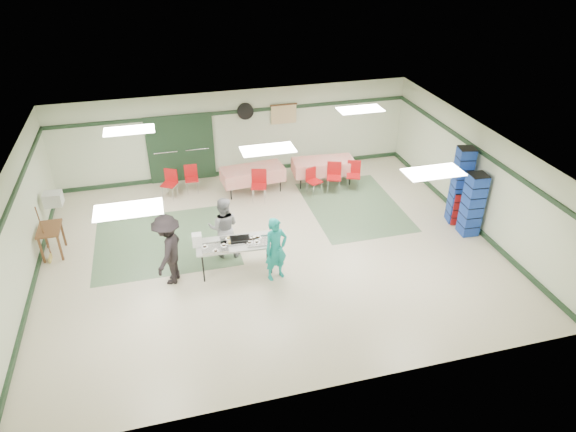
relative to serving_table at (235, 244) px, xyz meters
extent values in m
plane|color=beige|center=(0.95, 0.65, -0.71)|extent=(11.00, 11.00, 0.00)
plane|color=silver|center=(0.95, 0.65, 1.99)|extent=(11.00, 11.00, 0.00)
plane|color=beige|center=(0.95, 5.15, 0.64)|extent=(11.00, 0.00, 11.00)
plane|color=beige|center=(0.95, -3.85, 0.64)|extent=(11.00, 0.00, 11.00)
plane|color=beige|center=(-4.55, 0.65, 0.64)|extent=(0.00, 9.00, 9.00)
plane|color=beige|center=(6.45, 0.65, 0.64)|extent=(0.00, 9.00, 9.00)
cube|color=#1C331F|center=(0.95, 5.12, 1.34)|extent=(11.00, 0.06, 0.10)
cube|color=#1C331F|center=(0.95, 5.12, -0.65)|extent=(11.00, 0.06, 0.12)
cube|color=#1C331F|center=(-4.52, 0.65, 1.34)|extent=(0.06, 9.00, 0.10)
cube|color=#1C331F|center=(-4.52, 0.65, -0.65)|extent=(0.06, 9.00, 0.12)
cube|color=#1C331F|center=(6.42, 0.65, 1.34)|extent=(0.06, 9.00, 0.10)
cube|color=#1C331F|center=(6.42, 0.65, -0.65)|extent=(0.06, 9.00, 0.12)
cube|color=#5A7958|center=(-1.55, 1.65, -0.71)|extent=(3.50, 3.00, 0.01)
cube|color=#5A7958|center=(3.75, 2.15, -0.71)|extent=(2.50, 3.50, 0.01)
cube|color=gray|center=(-1.25, 5.09, 0.34)|extent=(0.90, 0.06, 2.10)
cube|color=gray|center=(-0.30, 5.09, 0.34)|extent=(0.90, 0.06, 2.10)
cube|color=#1C331F|center=(-0.78, 5.07, 0.34)|extent=(2.00, 0.03, 2.15)
cylinder|color=black|center=(1.25, 5.09, 1.34)|extent=(0.50, 0.10, 0.50)
cube|color=#DBC789|center=(2.45, 5.09, 1.14)|extent=(0.80, 0.02, 0.60)
cube|color=#B3B3AE|center=(0.00, 0.00, 0.03)|extent=(1.82, 0.81, 0.04)
cylinder|color=black|center=(-0.79, -0.25, -0.35)|extent=(0.04, 0.04, 0.72)
cylinder|color=black|center=(0.76, -0.33, -0.35)|extent=(0.04, 0.04, 0.72)
cylinder|color=black|center=(-0.76, 0.33, -0.35)|extent=(0.04, 0.04, 0.72)
cylinder|color=black|center=(0.79, 0.25, -0.35)|extent=(0.04, 0.04, 0.72)
cube|color=silver|center=(0.52, -0.10, 0.06)|extent=(0.58, 0.45, 0.02)
cube|color=silver|center=(-0.06, 0.07, 0.06)|extent=(0.54, 0.42, 0.02)
cube|color=silver|center=(-0.48, -0.11, 0.06)|extent=(0.60, 0.47, 0.02)
cube|color=black|center=(0.12, 0.04, 0.09)|extent=(0.46, 0.30, 0.08)
cube|color=white|center=(-0.84, 0.10, 0.19)|extent=(0.23, 0.21, 0.30)
imported|color=teal|center=(0.83, -0.50, 0.05)|extent=(0.64, 0.51, 1.53)
imported|color=gray|center=(-0.16, 0.70, 0.06)|extent=(0.87, 0.74, 1.55)
imported|color=black|center=(-1.49, -0.03, 0.13)|extent=(1.00, 1.25, 1.69)
cube|color=red|center=(3.36, 3.80, 0.03)|extent=(1.90, 0.94, 0.05)
cube|color=red|center=(3.36, 3.80, -0.16)|extent=(1.90, 0.96, 0.40)
cylinder|color=black|center=(2.57, 3.55, -0.35)|extent=(0.04, 0.04, 0.72)
cylinder|color=black|center=(4.11, 3.44, -0.35)|extent=(0.04, 0.04, 0.72)
cylinder|color=black|center=(2.62, 4.17, -0.35)|extent=(0.04, 0.04, 0.72)
cylinder|color=black|center=(4.15, 4.05, -0.35)|extent=(0.04, 0.04, 0.72)
cube|color=red|center=(1.16, 3.80, 0.03)|extent=(1.88, 0.95, 0.05)
cube|color=red|center=(1.16, 3.80, -0.16)|extent=(1.89, 0.97, 0.40)
cylinder|color=black|center=(0.44, 3.43, -0.35)|extent=(0.04, 0.04, 0.72)
cylinder|color=black|center=(1.95, 3.57, -0.35)|extent=(0.04, 0.04, 0.72)
cylinder|color=black|center=(0.38, 4.03, -0.35)|extent=(0.04, 0.04, 0.72)
cylinder|color=black|center=(1.89, 4.17, -0.35)|extent=(0.04, 0.04, 0.72)
cube|color=red|center=(3.48, 3.15, -0.26)|extent=(0.53, 0.53, 0.04)
cube|color=red|center=(3.55, 3.33, -0.03)|extent=(0.41, 0.18, 0.42)
cylinder|color=silver|center=(3.27, 3.05, -0.50)|extent=(0.02, 0.02, 0.44)
cylinder|color=silver|center=(3.59, 2.94, -0.50)|extent=(0.02, 0.02, 0.44)
cylinder|color=silver|center=(3.38, 3.36, -0.50)|extent=(0.02, 0.02, 0.44)
cylinder|color=silver|center=(3.70, 3.25, -0.50)|extent=(0.02, 0.02, 0.44)
cube|color=red|center=(2.88, 3.15, -0.31)|extent=(0.49, 0.49, 0.04)
cube|color=red|center=(2.81, 3.30, -0.10)|extent=(0.36, 0.19, 0.37)
cylinder|color=silver|center=(2.80, 2.96, -0.52)|extent=(0.02, 0.02, 0.39)
cylinder|color=silver|center=(3.07, 3.08, -0.52)|extent=(0.02, 0.02, 0.39)
cylinder|color=silver|center=(2.68, 3.23, -0.52)|extent=(0.02, 0.02, 0.39)
cylinder|color=silver|center=(2.95, 3.35, -0.52)|extent=(0.02, 0.02, 0.39)
cube|color=red|center=(4.10, 3.15, -0.27)|extent=(0.53, 0.53, 0.04)
cube|color=red|center=(4.17, 3.32, -0.05)|extent=(0.39, 0.19, 0.40)
cylinder|color=silver|center=(3.89, 3.06, -0.50)|extent=(0.02, 0.02, 0.42)
cylinder|color=silver|center=(4.19, 2.94, -0.50)|extent=(0.02, 0.02, 0.42)
cylinder|color=silver|center=(4.01, 3.36, -0.50)|extent=(0.02, 0.02, 0.42)
cylinder|color=silver|center=(4.31, 3.24, -0.50)|extent=(0.02, 0.02, 0.42)
cube|color=red|center=(1.21, 3.15, -0.24)|extent=(0.53, 0.53, 0.04)
cube|color=red|center=(1.26, 3.34, 0.00)|extent=(0.43, 0.15, 0.43)
cylinder|color=silver|center=(1.00, 3.03, -0.49)|extent=(0.02, 0.02, 0.45)
cylinder|color=silver|center=(1.33, 2.94, -0.49)|extent=(0.02, 0.02, 0.45)
cylinder|color=silver|center=(1.09, 3.36, -0.49)|extent=(0.02, 0.02, 0.45)
cylinder|color=silver|center=(1.42, 3.27, -0.49)|extent=(0.02, 0.02, 0.45)
cube|color=red|center=(-0.61, 4.20, -0.29)|extent=(0.40, 0.40, 0.04)
cube|color=red|center=(-0.60, 4.37, -0.08)|extent=(0.38, 0.06, 0.38)
cylinder|color=silver|center=(-0.77, 4.06, -0.51)|extent=(0.02, 0.02, 0.40)
cylinder|color=silver|center=(-0.46, 4.04, -0.51)|extent=(0.02, 0.02, 0.40)
cylinder|color=silver|center=(-0.75, 4.36, -0.51)|extent=(0.02, 0.02, 0.40)
cylinder|color=silver|center=(-0.45, 4.35, -0.51)|extent=(0.02, 0.02, 0.40)
cube|color=red|center=(-1.27, 4.00, -0.28)|extent=(0.54, 0.54, 0.04)
cube|color=red|center=(-1.19, 4.16, -0.06)|extent=(0.36, 0.23, 0.39)
cylinder|color=silver|center=(-1.49, 3.94, -0.51)|extent=(0.02, 0.02, 0.41)
cylinder|color=silver|center=(-1.21, 3.79, -0.51)|extent=(0.02, 0.02, 0.41)
cylinder|color=silver|center=(-1.34, 4.22, -0.51)|extent=(0.02, 0.02, 0.41)
cylinder|color=silver|center=(-1.06, 4.06, -0.51)|extent=(0.02, 0.02, 0.41)
cube|color=#1A3A9C|center=(6.10, 0.05, 0.14)|extent=(0.47, 0.47, 1.70)
cube|color=maroon|center=(6.10, 0.62, -0.25)|extent=(0.44, 0.44, 0.94)
cube|color=#1A3A9C|center=(6.10, 0.70, 0.35)|extent=(0.49, 0.49, 2.14)
cube|color=brown|center=(-4.20, 1.79, 0.01)|extent=(0.52, 0.81, 0.05)
cube|color=brown|center=(-4.41, 1.46, -0.36)|extent=(0.05, 0.05, 0.70)
cube|color=brown|center=(-3.99, 1.46, -0.36)|extent=(0.05, 0.05, 0.70)
cube|color=brown|center=(-4.41, 2.12, -0.36)|extent=(0.05, 0.05, 0.70)
cube|color=brown|center=(-3.99, 2.12, -0.36)|extent=(0.05, 0.05, 0.70)
cube|color=#B8B9B4|center=(-4.20, 2.96, 0.20)|extent=(0.46, 0.40, 0.35)
cylinder|color=brown|center=(-4.28, 1.57, 0.06)|extent=(0.03, 0.24, 1.48)
camera|label=1|loc=(-1.32, -9.71, 6.51)|focal=32.00mm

